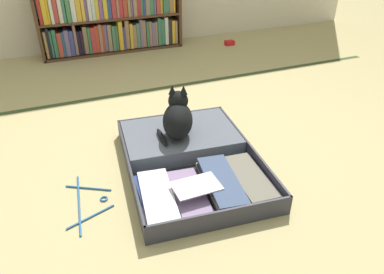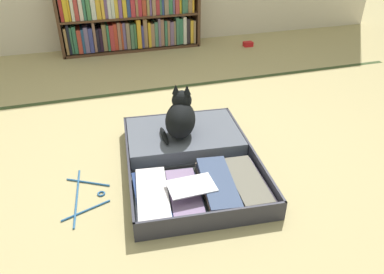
{
  "view_description": "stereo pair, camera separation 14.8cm",
  "coord_description": "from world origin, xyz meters",
  "px_view_note": "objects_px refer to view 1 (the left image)",
  "views": [
    {
      "loc": [
        -0.55,
        -1.6,
        1.24
      ],
      "look_at": [
        0.09,
        -0.03,
        0.21
      ],
      "focal_mm": 34.13,
      "sensor_mm": 36.0,
      "label": 1
    },
    {
      "loc": [
        -0.41,
        -1.65,
        1.24
      ],
      "look_at": [
        0.09,
        -0.03,
        0.21
      ],
      "focal_mm": 34.13,
      "sensor_mm": 36.0,
      "label": 2
    }
  ],
  "objects_px": {
    "black_cat": "(178,118)",
    "small_red_pouch": "(230,43)",
    "clothes_hanger": "(87,202)",
    "open_suitcase": "(189,155)",
    "bookshelf": "(111,19)"
  },
  "relations": [
    {
      "from": "clothes_hanger",
      "to": "black_cat",
      "type": "bearing_deg",
      "value": 25.31
    },
    {
      "from": "open_suitcase",
      "to": "small_red_pouch",
      "type": "distance_m",
      "value": 2.3
    },
    {
      "from": "open_suitcase",
      "to": "small_red_pouch",
      "type": "relative_size",
      "value": 10.52
    },
    {
      "from": "clothes_hanger",
      "to": "small_red_pouch",
      "type": "distance_m",
      "value": 2.78
    },
    {
      "from": "open_suitcase",
      "to": "black_cat",
      "type": "bearing_deg",
      "value": 95.23
    },
    {
      "from": "bookshelf",
      "to": "clothes_hanger",
      "type": "relative_size",
      "value": 3.19
    },
    {
      "from": "open_suitcase",
      "to": "bookshelf",
      "type": "bearing_deg",
      "value": 89.38
    },
    {
      "from": "bookshelf",
      "to": "small_red_pouch",
      "type": "height_order",
      "value": "bookshelf"
    },
    {
      "from": "bookshelf",
      "to": "clothes_hanger",
      "type": "xyz_separation_m",
      "value": [
        -0.63,
        -2.35,
        -0.33
      ]
    },
    {
      "from": "black_cat",
      "to": "clothes_hanger",
      "type": "height_order",
      "value": "black_cat"
    },
    {
      "from": "clothes_hanger",
      "to": "bookshelf",
      "type": "bearing_deg",
      "value": 74.93
    },
    {
      "from": "open_suitcase",
      "to": "clothes_hanger",
      "type": "xyz_separation_m",
      "value": [
        -0.61,
        -0.14,
        -0.04
      ]
    },
    {
      "from": "open_suitcase",
      "to": "black_cat",
      "type": "relative_size",
      "value": 3.34
    },
    {
      "from": "clothes_hanger",
      "to": "open_suitcase",
      "type": "bearing_deg",
      "value": 12.56
    },
    {
      "from": "black_cat",
      "to": "small_red_pouch",
      "type": "bearing_deg",
      "value": 54.51
    }
  ]
}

